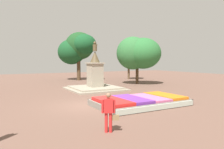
# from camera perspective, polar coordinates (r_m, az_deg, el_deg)

# --- Properties ---
(ground_plane) EXTENTS (75.78, 75.78, 0.00)m
(ground_plane) POSITION_cam_1_polar(r_m,az_deg,el_deg) (14.60, -6.39, -8.02)
(ground_plane) COLOR brown
(flower_planter) EXTENTS (6.14, 3.62, 0.56)m
(flower_planter) POSITION_cam_1_polar(r_m,az_deg,el_deg) (14.63, 7.46, -6.99)
(flower_planter) COLOR #38281C
(flower_planter) RESTS_ON ground_plane
(statue_monument) EXTENTS (5.25, 5.25, 4.85)m
(statue_monument) POSITION_cam_1_polar(r_m,az_deg,el_deg) (22.13, -4.44, -1.54)
(statue_monument) COLOR gray
(statue_monument) RESTS_ON ground_plane
(pedestrian_with_handbag) EXTENTS (0.69, 0.42, 1.64)m
(pedestrian_with_handbag) POSITION_cam_1_polar(r_m,az_deg,el_deg) (9.06, -0.81, -9.33)
(pedestrian_with_handbag) COLOR red
(pedestrian_with_handbag) RESTS_ON ground_plane
(park_tree_far_left) EXTENTS (2.87, 2.92, 4.80)m
(park_tree_far_left) POSITION_cam_1_polar(r_m,az_deg,el_deg) (34.44, 5.37, 4.45)
(park_tree_far_left) COLOR brown
(park_tree_far_left) RESTS_ON ground_plane
(park_tree_behind_statue) EXTENTS (5.18, 5.61, 7.15)m
(park_tree_behind_statue) POSITION_cam_1_polar(r_m,az_deg,el_deg) (33.02, -9.00, 6.87)
(park_tree_behind_statue) COLOR #4C3823
(park_tree_behind_statue) RESTS_ON ground_plane
(park_tree_far_right) EXTENTS (5.21, 5.06, 5.90)m
(park_tree_far_right) POSITION_cam_1_polar(r_m,az_deg,el_deg) (27.36, 6.85, 5.53)
(park_tree_far_right) COLOR #4C3823
(park_tree_far_right) RESTS_ON ground_plane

